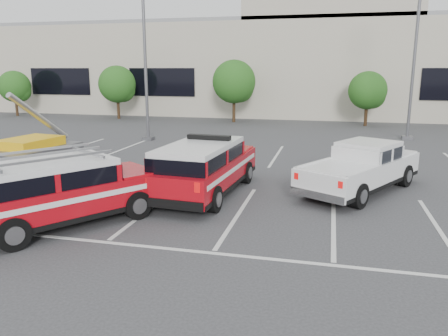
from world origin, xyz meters
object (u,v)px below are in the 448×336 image
object	(u,v)px
tree_far_left	(16,88)
tree_mid_right	(369,92)
white_pickup	(361,172)
light_pole_left	(145,50)
tree_left	(118,86)
tree_mid_left	(235,83)
utility_rig	(28,158)
fire_chief_suv	(204,171)
ladder_suv	(61,196)
convention_building	(309,63)
light_pole_mid	(415,50)

from	to	relation	value
tree_far_left	tree_mid_right	xyz separation A→B (m)	(30.00, 0.00, 0.00)
white_pickup	light_pole_left	bearing A→B (deg)	173.40
tree_left	light_pole_left	world-z (taller)	light_pole_left
tree_mid_left	tree_mid_right	world-z (taller)	tree_mid_left
utility_rig	tree_mid_left	bearing A→B (deg)	85.50
tree_mid_left	fire_chief_suv	size ratio (longest dim) A/B	0.85
light_pole_left	white_pickup	distance (m)	15.11
tree_mid_left	light_pole_left	xyz separation A→B (m)	(-3.09, -10.05, 2.14)
tree_far_left	utility_rig	distance (m)	24.86
tree_left	ladder_suv	world-z (taller)	tree_left
white_pickup	convention_building	bearing A→B (deg)	126.77
fire_chief_suv	ladder_suv	distance (m)	4.74
tree_left	ladder_suv	xyz separation A→B (m)	(10.45, -24.03, -1.96)
light_pole_mid	light_pole_left	bearing A→B (deg)	-165.07
fire_chief_suv	white_pickup	xyz separation A→B (m)	(5.11, 1.68, -0.13)
light_pole_mid	white_pickup	size ratio (longest dim) A/B	1.80
tree_mid_left	tree_mid_right	distance (m)	10.01
convention_building	tree_mid_right	world-z (taller)	convention_building
ladder_suv	tree_mid_right	bearing A→B (deg)	102.71
light_pole_left	fire_chief_suv	xyz separation A→B (m)	(6.47, -10.26, -4.38)
tree_far_left	light_pole_mid	bearing A→B (deg)	-10.73
light_pole_left	ladder_suv	world-z (taller)	light_pole_left
light_pole_left	tree_left	bearing A→B (deg)	124.52
tree_far_left	fire_chief_suv	size ratio (longest dim) A/B	0.70
tree_mid_right	tree_mid_left	bearing A→B (deg)	180.00
light_pole_left	fire_chief_suv	distance (m)	12.90
tree_left	light_pole_left	size ratio (longest dim) A/B	0.43
tree_mid_left	white_pickup	bearing A→B (deg)	-65.49
convention_building	tree_far_left	xyz separation A→B (m)	(-25.09, -9.82, -2.22)
tree_left	light_pole_left	distance (m)	12.43
tree_mid_left	tree_left	bearing A→B (deg)	-180.00
tree_mid_right	white_pickup	distance (m)	18.78
white_pickup	tree_mid_right	bearing A→B (deg)	115.33
light_pole_mid	fire_chief_suv	bearing A→B (deg)	-120.87
tree_far_left	utility_rig	world-z (taller)	tree_far_left
tree_left	tree_mid_left	size ratio (longest dim) A/B	0.91
tree_mid_left	light_pole_left	size ratio (longest dim) A/B	0.47
convention_building	light_pole_left	world-z (taller)	convention_building
tree_left	fire_chief_suv	world-z (taller)	tree_left
utility_rig	light_pole_mid	bearing A→B (deg)	47.17
tree_left	fire_chief_suv	xyz separation A→B (m)	(13.38, -20.31, -1.97)
tree_mid_right	tree_far_left	bearing A→B (deg)	180.00
convention_building	light_pole_left	distance (m)	21.49
tree_mid_right	white_pickup	xyz separation A→B (m)	(-1.51, -18.63, -1.83)
tree_mid_right	fire_chief_suv	distance (m)	21.43
light_pole_left	white_pickup	xyz separation A→B (m)	(11.59, -8.59, -4.52)
tree_far_left	white_pickup	bearing A→B (deg)	-33.18
tree_mid_right	ladder_suv	bearing A→B (deg)	-111.66
convention_building	white_pickup	bearing A→B (deg)	-83.18
tree_left	utility_rig	world-z (taller)	tree_left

